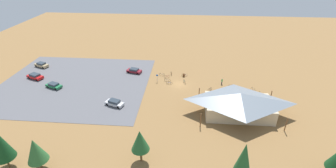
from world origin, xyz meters
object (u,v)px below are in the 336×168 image
Objects in this scene: car_tan_near_entry at (41,65)px; bicycle_purple_by_bin at (184,75)px; bicycle_silver_back_row at (167,80)px; bicycle_black_near_porch at (210,89)px; pine_far_west at (35,150)px; bicycle_red_front_row at (167,77)px; bicycle_silver_mid_cluster at (162,74)px; car_red_mid_lot at (35,76)px; pine_center at (244,158)px; car_silver_back_corner at (114,103)px; visitor_at_bikes at (222,81)px; bike_pavilion at (239,102)px; bicycle_blue_edge_north at (169,83)px; pine_far_east at (140,140)px; lot_sign at (157,77)px; bicycle_orange_edge_south at (171,73)px; bicycle_white_lone_east at (253,90)px; bicycle_teal_lone_west at (184,82)px; car_green_by_curb at (54,85)px; bicycle_white_yard_right at (224,91)px; trash_bin at (184,75)px; car_maroon_second_row at (134,71)px; pine_west at (0,144)px; bicycle_green_trailside at (260,93)px; bicycle_yellow_yard_front at (231,86)px.

bicycle_purple_by_bin is at bearing 176.59° from car_tan_near_entry.
bicycle_silver_back_row reaches higher than bicycle_black_near_porch.
pine_far_west reaches higher than bicycle_red_front_row.
car_red_mid_lot is (34.74, 4.73, 0.39)m from bicycle_silver_mid_cluster.
bicycle_silver_back_row is 1.00× the size of bicycle_purple_by_bin.
car_silver_back_corner is (24.72, -19.19, -4.46)m from pine_center.
bike_pavilion is at bearing 98.33° from visitor_at_bikes.
bicycle_silver_back_row is 1.68m from bicycle_blue_edge_north.
pine_far_west is 35.58m from bicycle_blue_edge_north.
pine_center is at bearing 88.50° from visitor_at_bikes.
bike_pavilion is at bearing -152.10° from pine_far_west.
car_tan_near_entry is at bearing -11.00° from bicycle_blue_edge_north.
bicycle_silver_back_row is at bearing -93.96° from pine_far_east.
lot_sign is at bearing -178.32° from car_red_mid_lot.
bicycle_orange_edge_south is 2.69m from bicycle_silver_mid_cluster.
bicycle_white_lone_east is 58.62m from car_red_mid_lot.
bicycle_teal_lone_west is 33.93m from car_green_by_curb.
bicycle_white_yard_right reaches higher than bicycle_purple_by_bin.
trash_bin is at bearing -54.40° from bike_pavilion.
pine_center reaches higher than pine_far_east.
car_maroon_second_row is (-26.50, -5.91, -0.07)m from car_red_mid_lot.
trash_bin is 0.54× the size of bicycle_silver_mid_cluster.
bicycle_orange_edge_south is 16.38m from bicycle_white_yard_right.
pine_far_west is at bearing 121.66° from car_red_mid_lot.
bike_pavilion is 3.35× the size of car_red_mid_lot.
bicycle_black_near_porch is 14.93m from bicycle_silver_mid_cluster.
pine_west is 1.67× the size of car_tan_near_entry.
bicycle_green_trailside is (-40.94, -26.67, -3.69)m from pine_far_west.
bicycle_silver_back_row reaches higher than bicycle_red_front_row.
bike_pavilion is 27.58m from car_silver_back_corner.
bicycle_purple_by_bin is (12.16, -5.53, -0.02)m from bicycle_yellow_yard_front.
pine_far_west is 43.50m from car_tan_near_entry.
car_maroon_second_row is at bearing -29.70° from bicycle_blue_edge_north.
car_tan_near_entry is at bearing -3.41° from bicycle_purple_by_bin.
bicycle_black_near_porch is 7.38m from bicycle_teal_lone_west.
bicycle_green_trailside is at bearing 155.05° from bicycle_purple_by_bin.
car_green_by_curb is (28.58, 7.96, 0.31)m from bicycle_red_front_row.
bicycle_yellow_yard_front is at bearing -91.37° from bike_pavilion.
pine_west reaches higher than bicycle_green_trailside.
bicycle_green_trailside is (-18.80, 8.30, -0.10)m from trash_bin.
pine_far_west is 40.61m from bicycle_orange_edge_south.
bicycle_silver_back_row is 1.23× the size of bicycle_white_yard_right.
bicycle_white_yard_right is at bearing 174.22° from bicycle_black_near_porch.
pine_far_east is at bearing 39.34° from bike_pavilion.
car_green_by_curb is at bearing -31.43° from pine_center.
bicycle_white_yard_right is 4.08m from visitor_at_bikes.
pine_west is 4.61× the size of bicycle_teal_lone_west.
bike_pavilion is at bearing 136.69° from bicycle_red_front_row.
lot_sign is at bearing 46.06° from bicycle_red_front_row.
bicycle_red_front_row is 15.02m from visitor_at_bikes.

